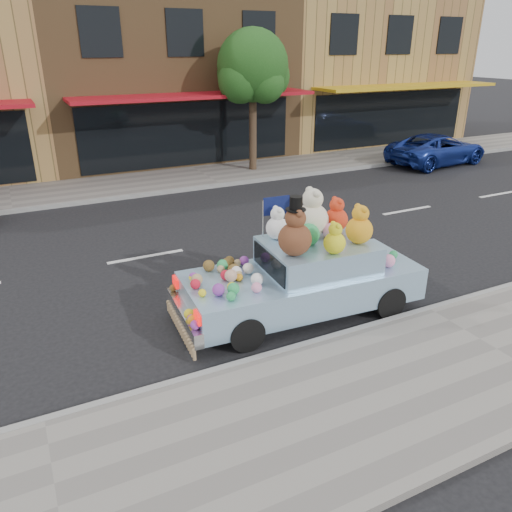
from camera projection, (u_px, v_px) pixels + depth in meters
ground at (292, 231)px, 13.40m from camera, size 120.00×120.00×0.00m
near_sidewalk at (496, 352)px, 8.02m from camera, size 60.00×3.00×0.12m
far_sidewalk at (205, 176)px, 18.74m from camera, size 60.00×3.00×0.12m
near_kerb at (428, 311)px, 9.26m from camera, size 60.00×0.12×0.13m
far_kerb at (221, 185)px, 17.50m from camera, size 60.00×0.12×0.13m
storefront_mid at (157, 68)px, 21.85m from camera, size 10.00×9.80×7.30m
storefront_right at (345, 65)px, 25.94m from camera, size 10.00×9.80×7.30m
street_tree at (253, 72)px, 18.19m from camera, size 3.00×2.70×5.22m
car_blue at (437, 149)px, 20.61m from camera, size 4.67×2.51×1.25m
art_car at (304, 272)px, 9.05m from camera, size 4.59×2.03×2.37m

